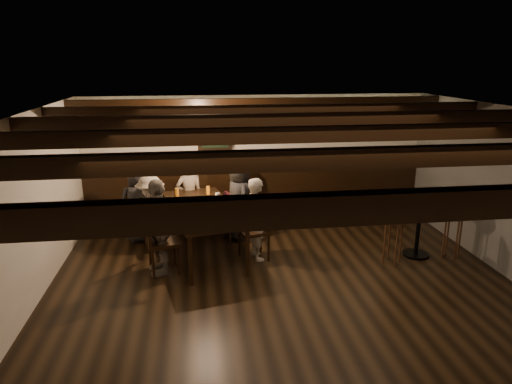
{
  "coord_description": "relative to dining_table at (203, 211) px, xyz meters",
  "views": [
    {
      "loc": [
        -1.16,
        -4.99,
        3.03
      ],
      "look_at": [
        -0.31,
        1.3,
        1.18
      ],
      "focal_mm": 32.0,
      "sensor_mm": 36.0,
      "label": 1
    }
  ],
  "objects": [
    {
      "name": "room",
      "position": [
        0.8,
        0.32,
        0.34
      ],
      "size": [
        7.0,
        7.0,
        7.0
      ],
      "color": "black",
      "rests_on": "ground"
    },
    {
      "name": "dining_table",
      "position": [
        0.0,
        0.0,
        0.0
      ],
      "size": [
        1.37,
        2.27,
        0.8
      ],
      "rotation": [
        0.0,
        0.0,
        0.21
      ],
      "color": "black",
      "rests_on": "floor"
    },
    {
      "name": "chair_left_near",
      "position": [
        -0.79,
        0.29,
        -0.47
      ],
      "size": [
        0.46,
        0.46,
        0.86
      ],
      "rotation": [
        0.0,
        0.0,
        -1.37
      ],
      "color": "black",
      "rests_on": "floor"
    },
    {
      "name": "chair_left_far",
      "position": [
        -0.61,
        -0.59,
        -0.43
      ],
      "size": [
        0.53,
        0.53,
        0.99
      ],
      "rotation": [
        0.0,
        0.0,
        -1.37
      ],
      "color": "black",
      "rests_on": "floor"
    },
    {
      "name": "chair_right_near",
      "position": [
        0.61,
        0.59,
        -0.44
      ],
      "size": [
        0.52,
        0.52,
        0.96
      ],
      "rotation": [
        0.0,
        0.0,
        1.78
      ],
      "color": "black",
      "rests_on": "floor"
    },
    {
      "name": "chair_right_far",
      "position": [
        0.8,
        -0.29,
        -0.43
      ],
      "size": [
        0.53,
        0.53,
        0.98
      ],
      "rotation": [
        0.0,
        0.0,
        1.78
      ],
      "color": "black",
      "rests_on": "floor"
    },
    {
      "name": "person_bench_left",
      "position": [
        -1.06,
        0.7,
        -0.05
      ],
      "size": [
        0.74,
        0.56,
        1.36
      ],
      "primitive_type": "imported",
      "rotation": [
        0.0,
        0.0,
        3.35
      ],
      "color": "#2B2B2E",
      "rests_on": "floor"
    },
    {
      "name": "person_bench_centre",
      "position": [
        -0.21,
        1.03,
        -0.07
      ],
      "size": [
        0.54,
        0.41,
        1.33
      ],
      "primitive_type": "imported",
      "rotation": [
        0.0,
        0.0,
        3.35
      ],
      "color": "gray",
      "rests_on": "floor"
    },
    {
      "name": "person_bench_right",
      "position": [
        0.7,
        1.06,
        -0.09
      ],
      "size": [
        0.71,
        0.61,
        1.29
      ],
      "primitive_type": "imported",
      "rotation": [
        0.0,
        0.0,
        3.35
      ],
      "color": "#561D22",
      "rests_on": "floor"
    },
    {
      "name": "person_left_near",
      "position": [
        -0.83,
        0.29,
        -0.1
      ],
      "size": [
        0.62,
        0.89,
        1.26
      ],
      "primitive_type": "imported",
      "rotation": [
        0.0,
        0.0,
        -1.37
      ],
      "color": "#9F9687",
      "rests_on": "floor"
    },
    {
      "name": "person_left_far",
      "position": [
        -0.64,
        -0.59,
        -0.02
      ],
      "size": [
        0.51,
        0.89,
        1.42
      ],
      "primitive_type": "imported",
      "rotation": [
        0.0,
        0.0,
        -1.37
      ],
      "color": "gray",
      "rests_on": "floor"
    },
    {
      "name": "person_right_near",
      "position": [
        0.64,
        0.59,
        -0.02
      ],
      "size": [
        0.58,
        0.77,
        1.42
      ],
      "primitive_type": "imported",
      "rotation": [
        0.0,
        0.0,
        1.78
      ],
      "color": "#262628",
      "rests_on": "floor"
    },
    {
      "name": "person_right_far",
      "position": [
        0.83,
        -0.29,
        -0.08
      ],
      "size": [
        0.4,
        0.53,
        1.31
      ],
      "primitive_type": "imported",
      "rotation": [
        0.0,
        0.0,
        1.78
      ],
      "color": "#B7AF9B",
      "rests_on": "floor"
    },
    {
      "name": "pint_a",
      "position": [
        -0.42,
        0.63,
        0.14
      ],
      "size": [
        0.07,
        0.07,
        0.14
      ],
      "primitive_type": "cylinder",
      "color": "#BF7219",
      "rests_on": "dining_table"
    },
    {
      "name": "pint_b",
      "position": [
        0.11,
        0.69,
        0.14
      ],
      "size": [
        0.07,
        0.07,
        0.14
      ],
      "primitive_type": "cylinder",
      "color": "#BF7219",
      "rests_on": "dining_table"
    },
    {
      "name": "pint_c",
      "position": [
        -0.31,
        0.04,
        0.14
      ],
      "size": [
        0.07,
        0.07,
        0.14
      ],
      "primitive_type": "cylinder",
      "color": "#BF7219",
      "rests_on": "dining_table"
    },
    {
      "name": "pint_d",
      "position": [
        0.25,
        0.26,
        0.14
      ],
      "size": [
        0.07,
        0.07,
        0.14
      ],
      "primitive_type": "cylinder",
      "color": "silver",
      "rests_on": "dining_table"
    },
    {
      "name": "pint_e",
      "position": [
        -0.12,
        -0.49,
        0.14
      ],
      "size": [
        0.07,
        0.07,
        0.14
      ],
      "primitive_type": "cylinder",
      "color": "#BF7219",
      "rests_on": "dining_table"
    },
    {
      "name": "pint_f",
      "position": [
        0.31,
        -0.5,
        0.14
      ],
      "size": [
        0.07,
        0.07,
        0.14
      ],
      "primitive_type": "cylinder",
      "color": "silver",
      "rests_on": "dining_table"
    },
    {
      "name": "pint_g",
      "position": [
        0.21,
        -0.77,
        0.14
      ],
      "size": [
        0.07,
        0.07,
        0.14
      ],
      "primitive_type": "cylinder",
      "color": "#BF7219",
      "rests_on": "dining_table"
    },
    {
      "name": "plate_near",
      "position": [
        -0.0,
        -0.72,
        0.07
      ],
      "size": [
        0.24,
        0.24,
        0.01
      ],
      "primitive_type": "cylinder",
      "color": "white",
      "rests_on": "dining_table"
    },
    {
      "name": "plate_far",
      "position": [
        0.24,
        -0.26,
        0.07
      ],
      "size": [
        0.24,
        0.24,
        0.01
      ],
      "primitive_type": "cylinder",
      "color": "white",
      "rests_on": "dining_table"
    },
    {
      "name": "condiment_caddy",
      "position": [
        0.01,
        -0.05,
        0.13
      ],
      "size": [
        0.15,
        0.1,
        0.12
      ],
      "primitive_type": "cube",
      "color": "black",
      "rests_on": "dining_table"
    },
    {
      "name": "candle",
      "position": [
        0.06,
        0.32,
        0.09
      ],
      "size": [
        0.05,
        0.05,
        0.05
      ],
      "primitive_type": "cylinder",
      "color": "beige",
      "rests_on": "dining_table"
    },
    {
      "name": "high_top_table",
      "position": [
        3.37,
        -0.54,
        -0.07
      ],
      "size": [
        0.56,
        0.56,
        1.0
      ],
      "color": "black",
      "rests_on": "floor"
    },
    {
      "name": "bar_stool_left",
      "position": [
        2.87,
        -0.74,
        -0.35
      ],
      "size": [
        0.33,
        0.35,
        1.02
      ],
      "rotation": [
        0.0,
        0.0,
        0.2
      ],
      "color": "#341D10",
      "rests_on": "floor"
    },
    {
      "name": "bar_stool_right",
      "position": [
        3.87,
        -0.69,
        -0.35
      ],
      "size": [
        0.33,
        0.35,
        1.02
      ],
      "rotation": [
        0.0,
        0.0,
        0.18
      ],
      "color": "#341D10",
      "rests_on": "floor"
    }
  ]
}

